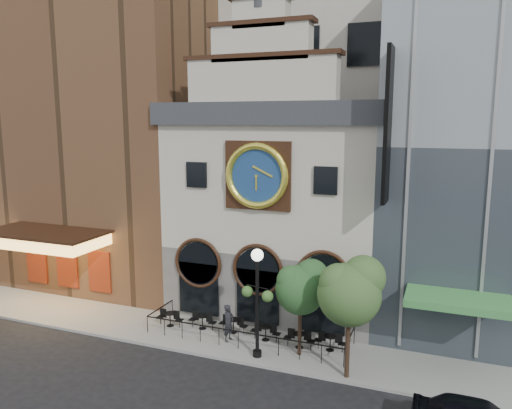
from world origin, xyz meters
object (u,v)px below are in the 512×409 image
at_px(bistro_3, 266,332).
at_px(lamppost, 257,291).
at_px(pedestrian, 229,323).
at_px(bistro_2, 233,324).
at_px(bistro_4, 299,339).
at_px(bistro_0, 170,318).
at_px(tree_left, 301,286).
at_px(bistro_1, 202,321).
at_px(tree_right, 351,289).
at_px(bistro_5, 330,342).

xyz_separation_m(bistro_3, lamppost, (0.23, -1.80, 2.84)).
bearing_deg(pedestrian, bistro_2, 18.25).
bearing_deg(bistro_4, pedestrian, -171.61).
bearing_deg(bistro_0, bistro_2, 7.66).
xyz_separation_m(bistro_4, pedestrian, (-3.64, -0.54, 0.50)).
distance_m(bistro_0, bistro_3, 5.55).
distance_m(bistro_0, tree_left, 8.28).
relative_size(bistro_0, bistro_2, 1.00).
relative_size(bistro_1, tree_right, 0.29).
height_order(bistro_5, lamppost, lamppost).
distance_m(bistro_4, tree_right, 4.97).
bearing_deg(bistro_1, bistro_0, -170.24).
bearing_deg(bistro_0, tree_right, -10.65).
bearing_deg(tree_left, bistro_0, 175.10).
xyz_separation_m(bistro_3, tree_right, (4.69, -2.14, 3.59)).
bearing_deg(pedestrian, bistro_0, 90.88).
bearing_deg(bistro_0, bistro_5, 1.91).
height_order(lamppost, tree_left, lamppost).
height_order(bistro_0, bistro_4, same).
distance_m(bistro_4, tree_left, 3.12).
distance_m(bistro_5, tree_left, 3.42).
height_order(bistro_2, lamppost, lamppost).
relative_size(bistro_2, lamppost, 0.30).
height_order(pedestrian, tree_left, tree_left).
relative_size(bistro_3, lamppost, 0.30).
relative_size(bistro_1, bistro_5, 1.00).
xyz_separation_m(bistro_2, pedestrian, (0.17, -0.99, 0.50)).
xyz_separation_m(bistro_3, pedestrian, (-1.77, -0.72, 0.50)).
bearing_deg(tree_left, bistro_3, 157.65).
xyz_separation_m(bistro_1, pedestrian, (1.94, -0.82, 0.50)).
relative_size(bistro_5, pedestrian, 0.82).
height_order(bistro_5, tree_right, tree_right).
relative_size(bistro_0, bistro_5, 1.00).
bearing_deg(lamppost, tree_right, 9.28).
relative_size(bistro_3, pedestrian, 0.82).
distance_m(pedestrian, tree_left, 4.65).
relative_size(lamppost, tree_left, 1.12).
height_order(bistro_1, pedestrian, pedestrian).
bearing_deg(lamppost, pedestrian, 165.25).
distance_m(bistro_5, tree_right, 4.43).
height_order(bistro_2, bistro_4, same).
xyz_separation_m(bistro_0, tree_left, (7.67, -0.66, 3.04)).
relative_size(bistro_3, tree_left, 0.33).
bearing_deg(tree_left, pedestrian, 177.73).
bearing_deg(bistro_1, lamppost, -25.77).
bearing_deg(pedestrian, bistro_4, -73.15).
relative_size(bistro_2, tree_right, 0.29).
bearing_deg(bistro_3, bistro_1, 178.45).
height_order(bistro_4, pedestrian, pedestrian).
bearing_deg(bistro_5, tree_left, -142.60).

